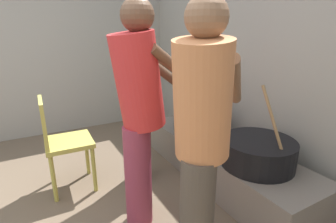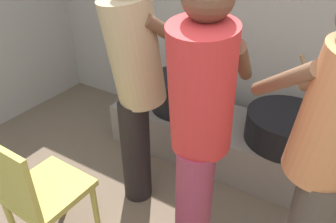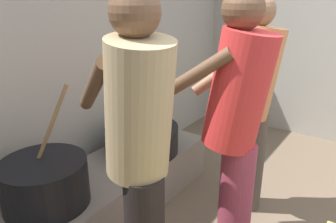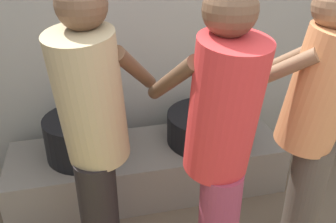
{
  "view_description": "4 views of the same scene",
  "coord_description": "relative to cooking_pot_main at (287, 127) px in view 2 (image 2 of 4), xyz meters",
  "views": [
    {
      "loc": [
        1.59,
        0.2,
        1.42
      ],
      "look_at": [
        -0.4,
        1.3,
        0.71
      ],
      "focal_mm": 27.36,
      "sensor_mm": 36.0,
      "label": 1
    },
    {
      "loc": [
        0.54,
        -0.31,
        1.76
      ],
      "look_at": [
        -0.36,
        1.17,
        0.71
      ],
      "focal_mm": 33.99,
      "sensor_mm": 36.0,
      "label": 2
    },
    {
      "loc": [
        -1.56,
        0.2,
        1.58
      ],
      "look_at": [
        -0.09,
        1.24,
        0.93
      ],
      "focal_mm": 34.6,
      "sensor_mm": 36.0,
      "label": 3
    },
    {
      "loc": [
        -0.54,
        -0.44,
        1.79
      ],
      "look_at": [
        -0.11,
        1.34,
        0.86
      ],
      "focal_mm": 38.91,
      "sensor_mm": 36.0,
      "label": 4
    }
  ],
  "objects": [
    {
      "name": "cooking_pot_main",
      "position": [
        0.0,
        0.0,
        0.0
      ],
      "size": [
        0.59,
        0.59,
        0.67
      ],
      "color": "black",
      "rests_on": "hearth_ledge"
    },
    {
      "name": "chair_olive",
      "position": [
        -1.01,
        -1.38,
        0.02
      ],
      "size": [
        0.41,
        0.41,
        0.88
      ],
      "color": "#B2A847",
      "rests_on": "ground_plane"
    },
    {
      "name": "cook_in_orange_shirt",
      "position": [
        0.28,
        -0.79,
        0.43
      ],
      "size": [
        0.68,
        0.7,
        1.59
      ],
      "color": "#4C4238",
      "rests_on": "ground_plane"
    },
    {
      "name": "block_enclosure_rear",
      "position": [
        -0.29,
        0.53,
        0.52
      ],
      "size": [
        4.96,
        0.2,
        2.0
      ],
      "primitive_type": "cube",
      "color": "#9E998E",
      "rests_on": "ground_plane"
    },
    {
      "name": "cook_in_red_shirt",
      "position": [
        -0.27,
        -0.91,
        0.46
      ],
      "size": [
        0.44,
        0.72,
        1.62
      ],
      "color": "#8C3347",
      "rests_on": "ground_plane"
    },
    {
      "name": "cook_in_tan_shirt",
      "position": [
        -0.82,
        -0.68,
        0.46
      ],
      "size": [
        0.6,
        0.74,
        1.63
      ],
      "color": "black",
      "rests_on": "ground_plane"
    },
    {
      "name": "cooking_pot_secondary",
      "position": [
        -0.89,
        0.03,
        0.03
      ],
      "size": [
        0.52,
        0.52,
        0.74
      ],
      "color": "black",
      "rests_on": "hearth_ledge"
    },
    {
      "name": "hearth_ledge",
      "position": [
        -0.44,
        0.01,
        -0.29
      ],
      "size": [
        1.97,
        0.6,
        0.36
      ],
      "primitive_type": "cube",
      "color": "slate",
      "rests_on": "ground_plane"
    }
  ]
}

